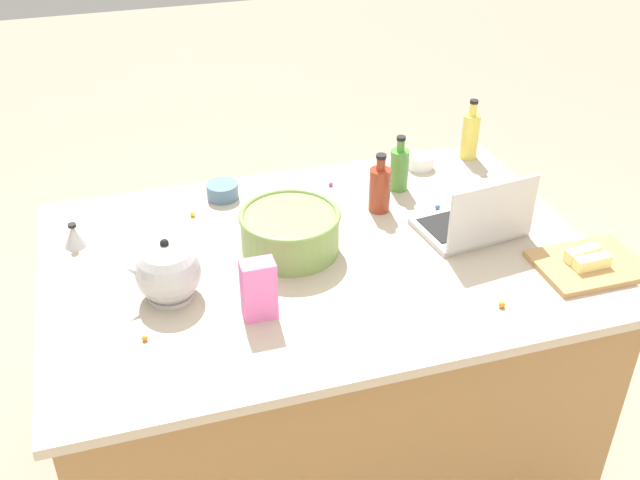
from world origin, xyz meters
TOP-DOWN VIEW (x-y plane):
  - ground_plane at (0.00, 0.00)m, footprint 12.00×12.00m
  - island_counter at (0.00, 0.00)m, footprint 1.63×1.10m
  - laptop at (-0.49, 0.04)m, footprint 0.33×0.27m
  - mixing_bowl_large at (0.08, -0.05)m, footprint 0.30×0.30m
  - bottle_olive at (-0.38, -0.31)m, footprint 0.06×0.06m
  - bottle_soy at (-0.26, -0.19)m, footprint 0.07×0.07m
  - bottle_oil at (-0.71, -0.46)m, footprint 0.06×0.06m
  - kettle at (0.46, 0.08)m, footprint 0.21×0.18m
  - cutting_board at (-0.73, 0.29)m, footprint 0.31×0.23m
  - butter_stick_left at (-0.72, 0.27)m, footprint 0.11×0.05m
  - butter_stick_right at (-0.72, 0.32)m, footprint 0.11×0.04m
  - ramekin_small at (-0.51, -0.43)m, footprint 0.09×0.09m
  - ramekin_medium at (0.22, -0.42)m, footprint 0.11×0.11m
  - kitchen_timer at (0.70, -0.26)m, footprint 0.07×0.07m
  - candy_bag at (0.24, 0.23)m, footprint 0.09×0.06m
  - candy_0 at (-0.16, -0.39)m, footprint 0.01×0.01m
  - candy_1 at (-0.45, -0.14)m, footprint 0.02×0.02m
  - candy_2 at (-0.40, 0.39)m, footprint 0.02×0.02m
  - candy_3 at (-0.59, 0.08)m, footprint 0.02×0.02m
  - candy_4 at (0.33, -0.33)m, footprint 0.02×0.02m
  - candy_6 at (0.54, 0.25)m, footprint 0.02×0.02m

SIDE VIEW (x-z plane):
  - ground_plane at x=0.00m, z-range 0.00..0.00m
  - island_counter at x=0.00m, z-range 0.00..0.90m
  - candy_0 at x=-0.16m, z-range 0.90..0.91m
  - candy_6 at x=0.54m, z-range 0.90..0.92m
  - candy_1 at x=-0.45m, z-range 0.90..0.92m
  - candy_4 at x=0.33m, z-range 0.90..0.92m
  - candy_2 at x=-0.40m, z-range 0.90..0.92m
  - cutting_board at x=-0.73m, z-range 0.90..0.92m
  - candy_3 at x=-0.59m, z-range 0.90..0.92m
  - ramekin_small at x=-0.51m, z-range 0.90..0.95m
  - ramekin_medium at x=0.22m, z-range 0.90..0.95m
  - kitchen_timer at x=0.70m, z-range 0.90..0.97m
  - butter_stick_left at x=-0.72m, z-range 0.92..0.95m
  - butter_stick_right at x=-0.72m, z-range 0.92..0.95m
  - laptop at x=-0.49m, z-range 0.84..1.06m
  - mixing_bowl_large at x=0.08m, z-range 0.90..1.04m
  - bottle_olive at x=-0.38m, z-range 0.88..1.08m
  - kettle at x=0.46m, z-range 0.88..1.08m
  - bottle_soy at x=-0.26m, z-range 0.88..1.08m
  - candy_bag at x=0.24m, z-range 0.90..1.07m
  - bottle_oil at x=-0.71m, z-range 0.88..1.10m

